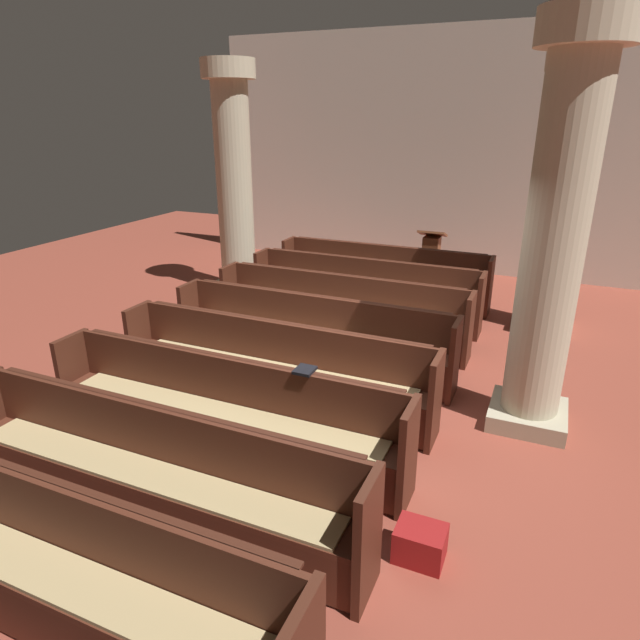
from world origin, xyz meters
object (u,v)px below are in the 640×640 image
at_px(pew_row_6, 150,468).
at_px(pillar_far_side, 234,178).
at_px(pew_row_1, 363,289).
at_px(pew_row_3, 310,333).
at_px(pew_row_7, 42,559).
at_px(pillar_aisle_side, 561,193).
at_px(lectern, 430,264).
at_px(pew_row_4, 272,365).
at_px(pew_row_2, 340,309).
at_px(pew_row_5, 222,408).
at_px(hymn_book, 305,370).
at_px(kneeler_box_red, 420,543).
at_px(pew_row_0, 383,273).
at_px(pillar_aisle_rear, 556,234).

xyz_separation_m(pew_row_6, pillar_far_side, (-2.51, 5.38, 1.49)).
relative_size(pew_row_1, pew_row_3, 1.00).
bearing_deg(pew_row_7, pillar_aisle_side, 68.80).
bearing_deg(lectern, pew_row_7, -94.27).
bearing_deg(pillar_aisle_side, pew_row_3, -133.51).
relative_size(pillar_far_side, lectern, 3.51).
height_order(pew_row_4, lectern, lectern).
distance_m(pew_row_1, pew_row_7, 5.86).
distance_m(pew_row_1, pillar_far_side, 2.96).
relative_size(pew_row_2, pew_row_5, 1.00).
bearing_deg(pew_row_2, pew_row_1, 90.00).
bearing_deg(pew_row_1, pew_row_7, -90.00).
relative_size(pew_row_3, hymn_book, 18.85).
relative_size(pew_row_4, kneeler_box_red, 10.10).
relative_size(pew_row_3, pew_row_5, 1.00).
distance_m(pew_row_0, pillar_aisle_side, 2.97).
relative_size(pew_row_2, pew_row_6, 1.00).
height_order(pew_row_7, pillar_far_side, pillar_far_side).
distance_m(pew_row_1, lectern, 2.05).
height_order(pew_row_1, pew_row_5, same).
relative_size(pew_row_5, pew_row_6, 1.00).
bearing_deg(pew_row_7, pew_row_3, 90.00).
height_order(pew_row_6, kneeler_box_red, pew_row_6).
xyz_separation_m(pew_row_5, pew_row_7, (0.00, -1.95, 0.00)).
relative_size(pew_row_1, pew_row_6, 1.00).
bearing_deg(pew_row_5, lectern, 84.32).
bearing_deg(pillar_far_side, pew_row_6, -64.95).
relative_size(pew_row_1, pillar_aisle_rear, 0.93).
relative_size(pillar_aisle_side, lectern, 3.51).
bearing_deg(hymn_book, pillar_aisle_side, 67.93).
bearing_deg(hymn_book, pew_row_5, -165.95).
distance_m(pew_row_0, pew_row_5, 4.88).
bearing_deg(pew_row_5, pillar_aisle_side, 61.16).
bearing_deg(pew_row_4, pew_row_6, -90.00).
bearing_deg(pew_row_0, hymn_book, -80.91).
relative_size(pew_row_5, kneeler_box_red, 10.10).
relative_size(pillar_aisle_rear, lectern, 3.51).
bearing_deg(kneeler_box_red, pew_row_1, 114.10).
bearing_deg(pew_row_2, pew_row_0, 90.00).
bearing_deg(pillar_aisle_rear, pew_row_4, -163.91).
relative_size(pew_row_6, pillar_aisle_rear, 0.93).
height_order(pew_row_7, pillar_aisle_side, pillar_aisle_side).
bearing_deg(pillar_far_side, pillar_aisle_side, 2.87).
xyz_separation_m(pew_row_3, pew_row_7, (0.00, -3.91, 0.00)).
distance_m(pew_row_2, pew_row_7, 4.88).
distance_m(hymn_book, kneeler_box_red, 1.64).
xyz_separation_m(pew_row_2, pew_row_5, (0.00, -2.93, 0.00)).
bearing_deg(pew_row_3, pillar_far_side, 135.78).
bearing_deg(kneeler_box_red, pew_row_5, 164.92).
height_order(pew_row_4, pew_row_7, same).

